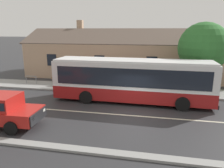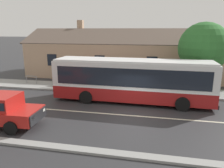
{
  "view_description": "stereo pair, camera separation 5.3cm",
  "coord_description": "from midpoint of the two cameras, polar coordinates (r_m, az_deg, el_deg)",
  "views": [
    {
      "loc": [
        1.49,
        -13.36,
        5.47
      ],
      "look_at": [
        -1.73,
        2.55,
        1.43
      ],
      "focal_mm": 35.0,
      "sensor_mm": 36.0,
      "label": 1
    },
    {
      "loc": [
        1.54,
        -13.35,
        5.47
      ],
      "look_at": [
        -1.73,
        2.55,
        1.43
      ],
      "focal_mm": 35.0,
      "sensor_mm": 36.0,
      "label": 2
    }
  ],
  "objects": [
    {
      "name": "ground_plane",
      "position": [
        14.51,
        4.81,
        -8.21
      ],
      "size": [
        300.0,
        300.0,
        0.0
      ],
      "primitive_type": "plane",
      "color": "#2D2D30"
    },
    {
      "name": "sidewalk_far",
      "position": [
        20.15,
        6.87,
        -1.64
      ],
      "size": [
        60.0,
        3.0,
        0.15
      ],
      "primitive_type": "cube",
      "color": "gray",
      "rests_on": "ground"
    },
    {
      "name": "curb_near",
      "position": [
        10.27,
        1.46,
        -17.78
      ],
      "size": [
        60.0,
        0.5,
        0.12
      ],
      "primitive_type": "cube",
      "color": "gray",
      "rests_on": "ground"
    },
    {
      "name": "lane_divider_stripe",
      "position": [
        14.51,
        4.81,
        -8.19
      ],
      "size": [
        60.0,
        0.16,
        0.01
      ],
      "primitive_type": "cube",
      "color": "beige",
      "rests_on": "ground"
    },
    {
      "name": "community_building",
      "position": [
        27.16,
        4.74,
        6.78
      ],
      "size": [
        24.41,
        8.2,
        6.66
      ],
      "color": "tan",
      "rests_on": "ground"
    },
    {
      "name": "transit_bus",
      "position": [
        16.76,
        5.34,
        1.16
      ],
      "size": [
        12.13,
        2.98,
        3.29
      ],
      "color": "maroon",
      "rests_on": "ground"
    },
    {
      "name": "bench_by_building",
      "position": [
        21.56,
        -12.85,
        0.53
      ],
      "size": [
        1.88,
        0.51,
        0.94
      ],
      "color": "brown",
      "rests_on": "sidewalk_far"
    },
    {
      "name": "street_tree_primary",
      "position": [
        20.71,
        23.0,
        8.42
      ],
      "size": [
        4.34,
        4.34,
        6.15
      ],
      "color": "#4C3828",
      "rests_on": "ground"
    },
    {
      "name": "bus_stop_sign",
      "position": [
        19.19,
        23.69,
        1.29
      ],
      "size": [
        0.36,
        0.07,
        2.4
      ],
      "color": "gray",
      "rests_on": "sidewalk_far"
    },
    {
      "name": "bike_rack",
      "position": [
        23.64,
        -20.26,
        1.44
      ],
      "size": [
        1.16,
        0.06,
        0.78
      ],
      "color": "slate",
      "rests_on": "sidewalk_far"
    }
  ]
}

